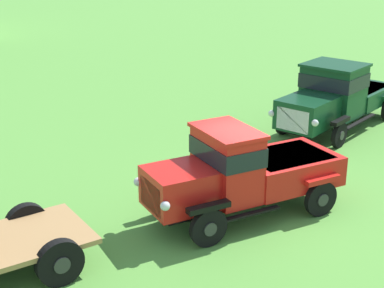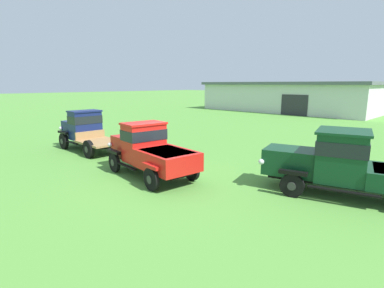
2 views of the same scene
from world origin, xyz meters
name	(u,v)px [view 1 (image 1 of 2)]	position (x,y,z in m)	size (l,w,h in m)	color
ground_plane	(254,207)	(0.00, 0.00, 0.00)	(240.00, 240.00, 0.00)	#518E38
vintage_truck_second_in_line	(240,172)	(-0.52, -0.10, 1.06)	(4.79, 2.38, 2.12)	black
vintage_truck_midrow_center	(335,96)	(5.87, 3.03, 1.10)	(5.85, 3.26, 2.18)	black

